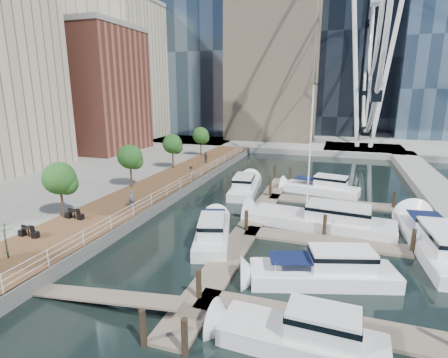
% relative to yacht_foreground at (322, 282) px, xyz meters
% --- Properties ---
extents(ground, '(520.00, 520.00, 0.00)m').
position_rel_yacht_foreground_xyz_m(ground, '(-9.25, -2.02, 0.00)').
color(ground, black).
rests_on(ground, ground).
extents(boardwalk, '(6.00, 60.00, 1.00)m').
position_rel_yacht_foreground_xyz_m(boardwalk, '(-18.25, 12.98, 0.50)').
color(boardwalk, brown).
rests_on(boardwalk, ground).
extents(seawall, '(0.25, 60.00, 1.00)m').
position_rel_yacht_foreground_xyz_m(seawall, '(-15.25, 12.98, 0.50)').
color(seawall, '#595954').
rests_on(seawall, ground).
extents(land_far, '(200.00, 114.00, 1.00)m').
position_rel_yacht_foreground_xyz_m(land_far, '(-9.25, 99.98, 0.50)').
color(land_far, gray).
rests_on(land_far, ground).
extents(breakwater, '(4.00, 60.00, 1.00)m').
position_rel_yacht_foreground_xyz_m(breakwater, '(10.75, 17.98, 0.50)').
color(breakwater, gray).
rests_on(breakwater, ground).
extents(pier, '(14.00, 12.00, 1.00)m').
position_rel_yacht_foreground_xyz_m(pier, '(4.75, 49.98, 0.50)').
color(pier, gray).
rests_on(pier, ground).
extents(railing, '(0.10, 60.00, 1.05)m').
position_rel_yacht_foreground_xyz_m(railing, '(-15.35, 12.98, 1.52)').
color(railing, white).
rests_on(railing, boardwalk).
extents(floating_docks, '(16.00, 34.00, 2.60)m').
position_rel_yacht_foreground_xyz_m(floating_docks, '(-1.28, 7.96, 0.49)').
color(floating_docks, '#6D6051').
rests_on(floating_docks, ground).
extents(midrise_condos, '(19.00, 67.00, 28.00)m').
position_rel_yacht_foreground_xyz_m(midrise_condos, '(-42.82, 24.80, 13.42)').
color(midrise_condos, '#BCAD8E').
rests_on(midrise_condos, ground).
extents(ferris_wheel, '(5.80, 45.60, 47.80)m').
position_rel_yacht_foreground_xyz_m(ferris_wheel, '(4.75, 49.98, 25.92)').
color(ferris_wheel, white).
rests_on(ferris_wheel, ground).
extents(street_trees, '(2.60, 42.60, 4.60)m').
position_rel_yacht_foreground_xyz_m(street_trees, '(-20.65, 11.98, 4.29)').
color(street_trees, '#3F2B1C').
rests_on(street_trees, ground).
extents(cafe_tables, '(2.50, 13.70, 0.74)m').
position_rel_yacht_foreground_xyz_m(cafe_tables, '(-19.65, -4.02, 1.37)').
color(cafe_tables, black).
rests_on(cafe_tables, ground).
extents(yacht_foreground, '(9.68, 5.06, 2.15)m').
position_rel_yacht_foreground_xyz_m(yacht_foreground, '(0.00, 0.00, 0.00)').
color(yacht_foreground, white).
rests_on(yacht_foreground, ground).
extents(pedestrian_near, '(0.65, 0.57, 1.50)m').
position_rel_yacht_foreground_xyz_m(pedestrian_near, '(-16.80, 6.04, 1.75)').
color(pedestrian_near, '#4F5369').
rests_on(pedestrian_near, boardwalk).
extents(pedestrian_mid, '(0.88, 1.00, 1.72)m').
position_rel_yacht_foreground_xyz_m(pedestrian_mid, '(-15.78, 16.82, 1.86)').
color(pedestrian_mid, '#86685D').
rests_on(pedestrian_mid, boardwalk).
extents(pedestrian_far, '(0.99, 0.70, 1.56)m').
position_rel_yacht_foreground_xyz_m(pedestrian_far, '(-17.80, 26.85, 1.78)').
color(pedestrian_far, '#363A44').
rests_on(pedestrian_far, boardwalk).
extents(moored_yachts, '(20.91, 29.50, 11.50)m').
position_rel_yacht_foreground_xyz_m(moored_yachts, '(-0.76, 8.86, 0.00)').
color(moored_yachts, silver).
rests_on(moored_yachts, ground).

